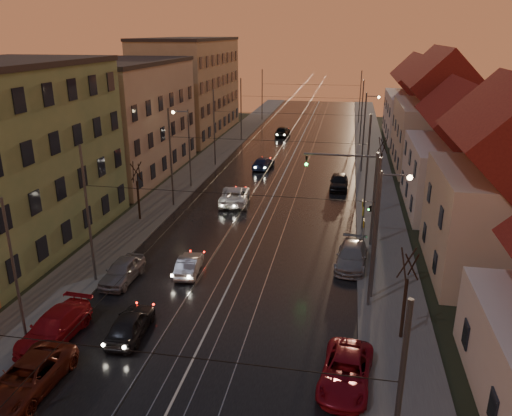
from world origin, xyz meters
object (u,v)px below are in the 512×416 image
Objects in this scene: traffic_light_mast at (361,187)px; driving_car_4 at (283,131)px; parked_right_0 at (346,372)px; street_lamp_1 at (383,224)px; parked_right_1 at (352,256)px; driving_car_2 at (235,195)px; parked_left_3 at (122,271)px; driving_car_3 at (263,163)px; parked_right_2 at (339,182)px; street_lamp_0 at (7,258)px; street_lamp_3 at (367,120)px; driving_car_0 at (130,324)px; street_lamp_2 at (186,141)px; parked_left_2 at (54,327)px; driving_car_1 at (189,264)px; parked_left_1 at (29,377)px.

traffic_light_mast is 41.91m from driving_car_4.
driving_car_4 is at bearing 106.46° from parked_right_0.
street_lamp_1 is 1.62× the size of parked_right_1.
parked_left_3 is at bearing 70.45° from driving_car_2.
parked_right_2 is (8.99, -6.56, 0.09)m from driving_car_3.
traffic_light_mast is (17.10, 16.00, -0.29)m from street_lamp_0.
street_lamp_3 is 1.11× the size of traffic_light_mast.
driving_car_0 is 6.42m from parked_left_3.
driving_car_3 is at bearing -95.20° from driving_car_0.
traffic_light_mast is at bearing 43.10° from street_lamp_0.
street_lamp_2 is at bearing 126.42° from parked_right_0.
street_lamp_2 is 1.60× the size of parked_left_2.
parked_left_3 is 15.33m from parked_right_1.
driving_car_4 is at bearing -97.35° from driving_car_2.
street_lamp_0 is 1.72× the size of driving_car_4.
parked_right_0 reaches higher than driving_car_1.
driving_car_0 is at bearing -129.82° from traffic_light_mast.
street_lamp_3 is (18.21, 16.00, 0.00)m from street_lamp_2.
street_lamp_0 is 1.73× the size of driving_car_3.
street_lamp_0 is 11.89m from driving_car_1.
traffic_light_mast is 16.60m from parked_right_0.
street_lamp_2 reaches higher than driving_car_1.
driving_car_3 is 0.94× the size of parked_right_1.
parked_right_1 is at bearing 36.49° from street_lamp_0.
street_lamp_2 and street_lamp_3 have the same top height.
parked_left_1 is 1.18× the size of parked_left_3.
traffic_light_mast is 14.87m from parked_right_2.
street_lamp_3 is 14.46m from driving_car_3.
driving_car_1 is 14.05m from parked_right_0.
parked_right_2 is (12.83, 33.35, 0.07)m from parked_left_1.
street_lamp_2 is 20.89m from traffic_light_mast.
driving_car_3 reaches higher than parked_right_0.
parked_right_2 is (-2.83, 22.26, -4.12)m from street_lamp_1.
street_lamp_1 is 1.11× the size of traffic_light_mast.
parked_right_2 is at bearing 99.13° from parked_right_1.
street_lamp_0 is 1.44× the size of driving_car_2.
street_lamp_1 is (18.21, 8.00, 0.00)m from street_lamp_0.
street_lamp_1 is at bearing 23.72° from street_lamp_0.
driving_car_1 is 0.76× the size of parked_left_1.
street_lamp_2 reaches higher than parked_left_2.
parked_left_2 is at bearing -177.04° from parked_right_0.
street_lamp_1 reaches higher than driving_car_4.
driving_car_3 is at bearing 94.36° from driving_car_4.
driving_car_4 is at bearing 104.08° from street_lamp_1.
parked_left_1 is at bearing -127.32° from traffic_light_mast.
parked_left_1 is at bearing -161.94° from parked_right_0.
street_lamp_2 is 1.67× the size of parked_right_0.
traffic_light_mast reaches higher than parked_right_0.
street_lamp_2 is 1.44× the size of driving_car_2.
driving_car_1 is 9.75m from parked_left_2.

